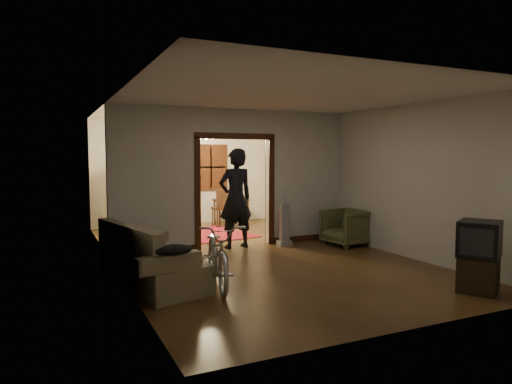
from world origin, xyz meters
TOP-DOWN VIEW (x-y plane):
  - floor at (0.00, 0.00)m, footprint 5.00×8.50m
  - ceiling at (0.00, 0.00)m, footprint 5.00×8.50m
  - wall_back at (0.00, 4.25)m, footprint 5.00×0.02m
  - wall_left at (-2.50, 0.00)m, footprint 0.02×8.50m
  - wall_right at (2.50, 0.00)m, footprint 0.02×8.50m
  - partition_wall at (0.00, 0.75)m, footprint 5.00×0.14m
  - door_casing at (0.00, 0.75)m, footprint 1.74×0.20m
  - far_window at (0.70, 4.21)m, footprint 0.98×0.06m
  - chandelier at (0.00, 2.50)m, footprint 0.24×0.24m
  - light_switch at (1.05, 0.68)m, footprint 0.08×0.01m
  - sofa at (-2.13, -1.39)m, footprint 1.29×2.09m
  - rolled_paper at (-2.03, -1.09)m, footprint 0.10×0.82m
  - jacket at (-2.08, -2.30)m, footprint 0.48×0.36m
  - bicycle at (-1.30, -1.80)m, footprint 0.98×1.87m
  - armchair at (2.15, -0.13)m, footprint 0.94×0.92m
  - tv_stand at (1.84, -3.58)m, footprint 0.70×0.69m
  - crt_tv at (1.84, -3.58)m, footprint 0.75×0.73m
  - vacuum at (0.97, 0.40)m, footprint 0.27×0.21m
  - person at (-0.04, 0.60)m, footprint 0.78×0.56m
  - oriental_rug at (0.05, 2.37)m, footprint 1.90×2.31m
  - locker at (-1.40, 3.79)m, footprint 0.84×0.53m
  - globe at (-1.40, 3.79)m, footprint 0.29×0.29m
  - desk at (1.08, 3.64)m, footprint 1.02×0.75m
  - desk_chair at (0.68, 3.33)m, footprint 0.55×0.55m

SIDE VIEW (x-z plane):
  - floor at x=0.00m, z-range -0.01..0.01m
  - oriental_rug at x=0.05m, z-range 0.00..0.02m
  - tv_stand at x=1.84m, z-range 0.00..0.48m
  - desk at x=1.08m, z-range 0.00..0.67m
  - armchair at x=2.15m, z-range 0.00..0.75m
  - vacuum at x=0.97m, z-range 0.00..0.87m
  - sofa at x=-2.13m, z-range 0.00..0.89m
  - bicycle at x=-1.30m, z-range 0.00..0.93m
  - desk_chair at x=0.68m, z-range 0.00..0.99m
  - rolled_paper at x=-2.03m, z-range 0.48..0.58m
  - jacket at x=-2.08m, z-range 0.61..0.75m
  - crt_tv at x=1.84m, z-range 0.49..0.98m
  - locker at x=-1.40m, z-range 0.00..1.60m
  - person at x=-0.04m, z-range 0.00..2.01m
  - door_casing at x=0.00m, z-range -0.06..2.26m
  - light_switch at x=1.05m, z-range 1.19..1.31m
  - wall_back at x=0.00m, z-range 0.00..2.80m
  - wall_left at x=-2.50m, z-range 0.00..2.80m
  - wall_right at x=2.50m, z-range 0.00..2.80m
  - partition_wall at x=0.00m, z-range 0.00..2.80m
  - far_window at x=0.70m, z-range 0.91..2.19m
  - globe at x=-1.40m, z-range 1.80..2.08m
  - chandelier at x=0.00m, z-range 2.23..2.47m
  - ceiling at x=0.00m, z-range 2.79..2.80m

